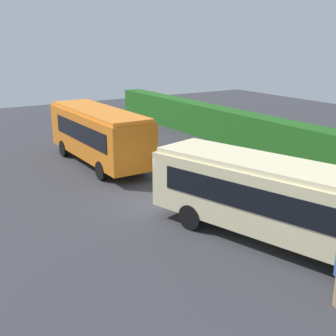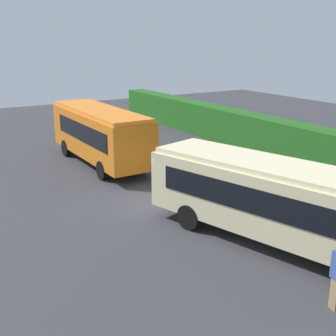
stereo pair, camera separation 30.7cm
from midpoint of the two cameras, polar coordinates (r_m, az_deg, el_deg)
ground_plane at (r=19.82m, az=-1.63°, el=-4.61°), size 64.00×64.00×0.00m
bus_orange at (r=25.76m, az=-9.25°, el=4.47°), size 9.16×2.64×3.21m
bus_cream at (r=15.98m, az=13.87°, el=-3.83°), size 10.40×5.19×2.96m
hedge_row at (r=25.91m, az=18.19°, el=2.34°), size 44.00×1.52×2.30m
traffic_cone at (r=33.94m, az=-3.26°, el=4.90°), size 0.36×0.36×0.60m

